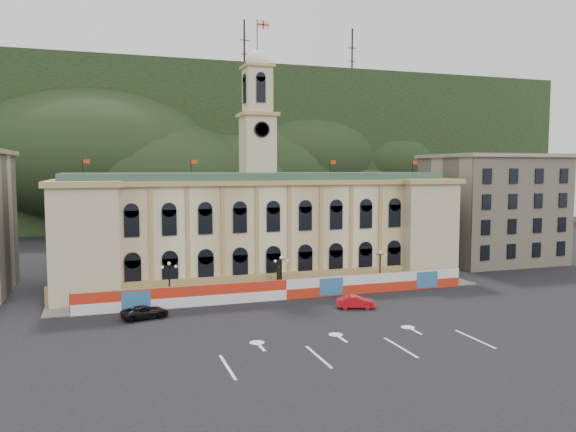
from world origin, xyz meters
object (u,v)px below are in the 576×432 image
object	(u,v)px
statue	(279,285)
lamp_center	(281,272)
black_suv	(145,312)
red_sedan	(356,302)

from	to	relation	value
statue	lamp_center	xyz separation A→B (m)	(0.00, -1.00, 1.89)
statue	black_suv	world-z (taller)	statue
lamp_center	red_sedan	bearing A→B (deg)	-53.90
statue	lamp_center	world-z (taller)	lamp_center
lamp_center	black_suv	distance (m)	18.26
statue	red_sedan	size ratio (longest dim) A/B	0.79
statue	red_sedan	xyz separation A→B (m)	(6.33, -9.68, -0.46)
red_sedan	lamp_center	bearing A→B (deg)	54.27
lamp_center	black_suv	xyz separation A→B (m)	(-17.25, -5.50, -2.37)
statue	black_suv	xyz separation A→B (m)	(-17.25, -6.50, -0.48)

